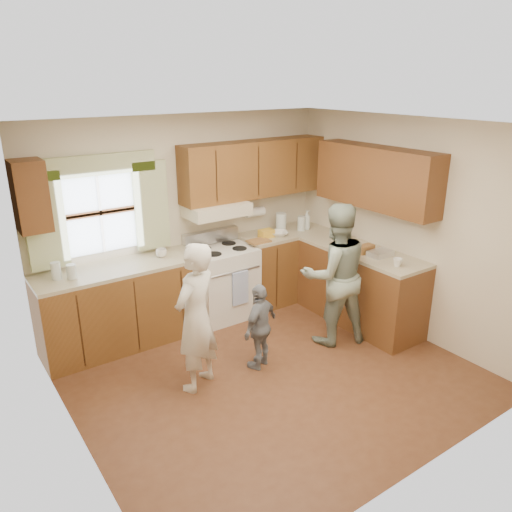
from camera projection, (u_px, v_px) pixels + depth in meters
room at (271, 260)px, 4.74m from camera, size 3.80×3.80×3.80m
kitchen_fixtures at (259, 257)px, 6.04m from camera, size 3.80×2.25×2.15m
stove at (222, 281)px, 6.28m from camera, size 0.76×0.67×1.07m
woman_left at (196, 318)px, 4.72m from camera, size 0.64×0.56×1.49m
woman_right at (335, 275)px, 5.55m from camera, size 0.95×0.83×1.63m
child at (260, 326)px, 5.14m from camera, size 0.59×0.43×0.93m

